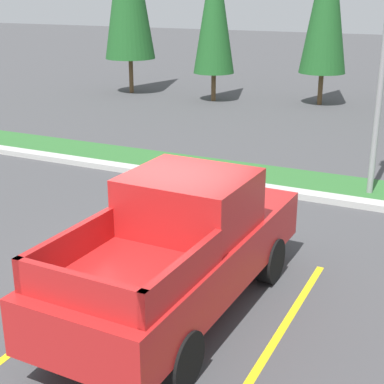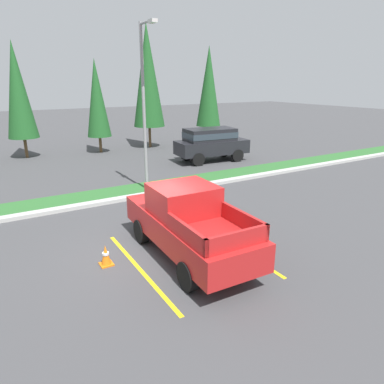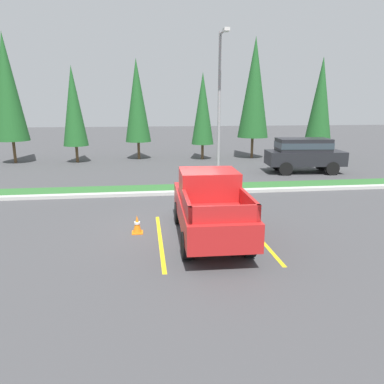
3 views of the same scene
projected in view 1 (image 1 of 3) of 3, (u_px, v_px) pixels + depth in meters
The scene contains 8 objects.
ground_plane at pixel (160, 277), 9.94m from camera, with size 120.00×120.00×0.00m, color #424244.
parking_line_near at pixel (96, 289), 9.54m from camera, with size 0.12×4.80×0.01m, color yellow.
parking_line_far at pixel (278, 336), 8.26m from camera, with size 0.12×4.80×0.01m, color yellow.
curb_strip at pixel (260, 188), 14.16m from camera, with size 56.00×0.40×0.15m, color #B2B2AD.
grass_median at pixel (274, 178), 15.11m from camera, with size 56.00×1.80×0.06m, color #2D662D.
pickup_truck_main at pixel (182, 247), 8.60m from camera, with size 2.08×5.28×2.10m.
cypress_tree_left_inner at pixel (214, 6), 24.42m from camera, with size 1.75×1.75×6.74m.
traffic_cone at pixel (85, 249), 10.35m from camera, with size 0.36×0.36×0.60m.
Camera 1 is at (4.39, -7.77, 4.63)m, focal length 54.71 mm.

